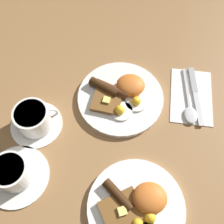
% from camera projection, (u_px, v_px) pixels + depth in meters
% --- Properties ---
extents(ground_plane, '(3.00, 3.00, 0.00)m').
position_uv_depth(ground_plane, '(121.00, 99.00, 0.78)').
color(ground_plane, olive).
extents(breakfast_plate_near, '(0.25, 0.25, 0.05)m').
position_uv_depth(breakfast_plate_near, '(121.00, 96.00, 0.76)').
color(breakfast_plate_near, white).
rests_on(breakfast_plate_near, ground_plane).
extents(breakfast_plate_far, '(0.24, 0.24, 0.05)m').
position_uv_depth(breakfast_plate_far, '(138.00, 207.00, 0.62)').
color(breakfast_plate_far, white).
rests_on(breakfast_plate_far, ground_plane).
extents(teacup_near, '(0.14, 0.14, 0.07)m').
position_uv_depth(teacup_near, '(35.00, 119.00, 0.71)').
color(teacup_near, white).
rests_on(teacup_near, ground_plane).
extents(teacup_far, '(0.16, 0.16, 0.07)m').
position_uv_depth(teacup_far, '(14.00, 173.00, 0.64)').
color(teacup_far, white).
rests_on(teacup_far, ground_plane).
extents(napkin, '(0.13, 0.20, 0.01)m').
position_uv_depth(napkin, '(192.00, 96.00, 0.78)').
color(napkin, white).
rests_on(napkin, ground_plane).
extents(knife, '(0.03, 0.20, 0.01)m').
position_uv_depth(knife, '(196.00, 92.00, 0.78)').
color(knife, silver).
rests_on(knife, napkin).
extents(spoon, '(0.04, 0.19, 0.01)m').
position_uv_depth(spoon, '(191.00, 109.00, 0.75)').
color(spoon, silver).
rests_on(spoon, napkin).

